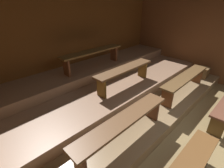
{
  "coord_description": "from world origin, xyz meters",
  "views": [
    {
      "loc": [
        -2.66,
        0.29,
        2.31
      ],
      "look_at": [
        -0.23,
        2.72,
        0.54
      ],
      "focal_mm": 26.36,
      "sensor_mm": 36.0,
      "label": 1
    }
  ],
  "objects_px": {
    "bench_middle_center": "(125,71)",
    "bench_upper_center": "(93,54)",
    "bench_lower_left": "(124,123)",
    "bench_lower_right": "(185,79)",
    "wooden_crate_lower": "(203,72)"
  },
  "relations": [
    {
      "from": "bench_lower_right",
      "to": "wooden_crate_lower",
      "type": "xyz_separation_m",
      "value": [
        1.33,
        0.01,
        -0.22
      ]
    },
    {
      "from": "bench_lower_left",
      "to": "bench_upper_center",
      "type": "distance_m",
      "value": 2.32
    },
    {
      "from": "bench_upper_center",
      "to": "wooden_crate_lower",
      "type": "height_order",
      "value": "bench_upper_center"
    },
    {
      "from": "bench_middle_center",
      "to": "wooden_crate_lower",
      "type": "relative_size",
      "value": 5.53
    },
    {
      "from": "bench_middle_center",
      "to": "bench_upper_center",
      "type": "relative_size",
      "value": 0.93
    },
    {
      "from": "bench_lower_left",
      "to": "wooden_crate_lower",
      "type": "bearing_deg",
      "value": 0.11
    },
    {
      "from": "bench_upper_center",
      "to": "wooden_crate_lower",
      "type": "xyz_separation_m",
      "value": [
        2.53,
        -2.02,
        -0.67
      ]
    },
    {
      "from": "bench_lower_left",
      "to": "bench_upper_center",
      "type": "relative_size",
      "value": 1.05
    },
    {
      "from": "bench_lower_left",
      "to": "bench_lower_right",
      "type": "xyz_separation_m",
      "value": [
        2.24,
        0.0,
        0.0
      ]
    },
    {
      "from": "bench_middle_center",
      "to": "wooden_crate_lower",
      "type": "bearing_deg",
      "value": -22.69
    },
    {
      "from": "bench_middle_center",
      "to": "bench_upper_center",
      "type": "distance_m",
      "value": 1.04
    },
    {
      "from": "bench_lower_right",
      "to": "bench_middle_center",
      "type": "xyz_separation_m",
      "value": [
        -1.08,
        1.01,
        0.22
      ]
    },
    {
      "from": "bench_upper_center",
      "to": "wooden_crate_lower",
      "type": "relative_size",
      "value": 5.96
    },
    {
      "from": "bench_lower_right",
      "to": "bench_middle_center",
      "type": "distance_m",
      "value": 1.5
    },
    {
      "from": "bench_lower_left",
      "to": "wooden_crate_lower",
      "type": "height_order",
      "value": "bench_lower_left"
    }
  ]
}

